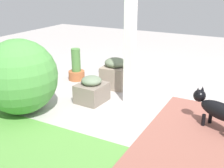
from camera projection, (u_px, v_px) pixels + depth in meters
ground_plane at (142, 107)px, 3.93m from camera, size 12.00×12.00×0.00m
brick_path at (224, 154)px, 2.86m from camera, size 1.80×2.40×0.02m
porch_pillar at (131, 26)px, 3.76m from camera, size 0.13×0.13×2.20m
stone_planter_nearest at (115, 73)px, 4.62m from camera, size 0.43×0.46×0.50m
stone_planter_near at (92, 90)px, 4.07m from camera, size 0.40×0.45×0.39m
round_shrub at (20, 77)px, 3.65m from camera, size 0.99×0.99×0.99m
terracotta_pot_tall at (76, 69)px, 4.97m from camera, size 0.28×0.28×0.57m
dog at (217, 109)px, 3.26m from camera, size 0.63×0.44×0.46m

